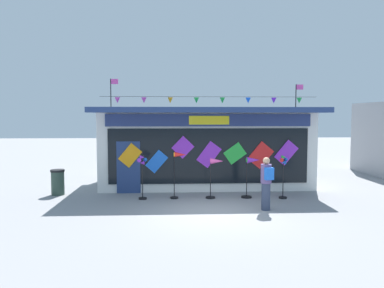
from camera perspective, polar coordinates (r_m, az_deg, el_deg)
The scene contains 9 objects.
ground_plane at distance 12.09m, azimuth 3.11°, elevation -10.04°, with size 80.00×80.00×0.00m, color gray.
kite_shop_building at distance 16.83m, azimuth 1.86°, elevation -0.22°, with size 9.00×5.06×4.56m.
wind_spinner_far_left at distance 13.75m, azimuth -7.38°, elevation -4.05°, with size 0.35×0.29×1.59m.
wind_spinner_left at distance 13.77m, azimuth -2.03°, elevation -3.10°, with size 0.59×0.30×1.69m.
wind_spinner_center_left at distance 13.84m, azimuth 3.44°, elevation -3.85°, with size 0.64×0.34×1.46m.
wind_spinner_center_right at distance 14.08m, azimuth 8.82°, elevation -3.72°, with size 0.68×0.37×1.49m.
wind_spinner_right at distance 14.17m, azimuth 13.42°, elevation -4.07°, with size 0.34×0.30×1.57m.
person_mid_plaza at distance 12.32m, azimuth 10.97°, elevation -5.62°, with size 0.36×0.47×1.68m.
trash_bin at distance 15.36m, azimuth -19.31°, elevation -5.36°, with size 0.52×0.52×0.96m.
Camera 1 is at (-1.25, -11.65, 2.98)m, focal length 35.93 mm.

